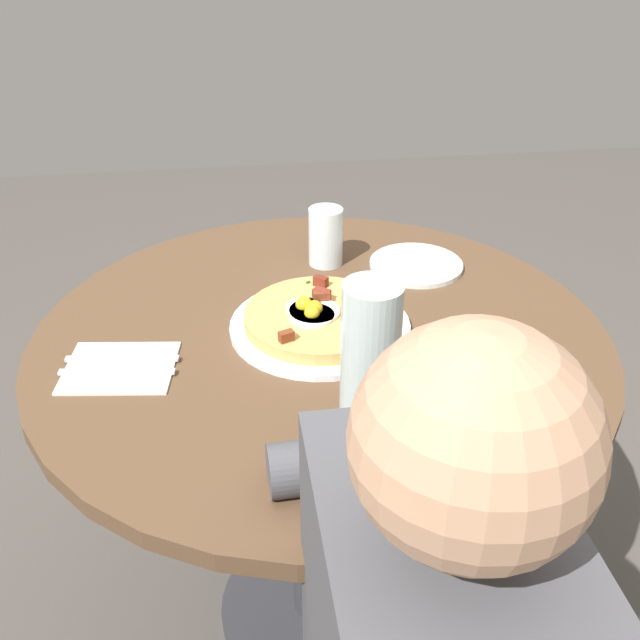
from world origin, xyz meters
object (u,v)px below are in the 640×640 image
(fork, at_px, (122,359))
(water_bottle, at_px, (369,381))
(water_glass, at_px, (326,237))
(bread_plate, at_px, (416,265))
(knife, at_px, (117,372))
(salt_shaker, at_px, (464,337))
(pizza_plate, at_px, (319,326))
(dining_table, at_px, (321,412))
(breakfast_pizza, at_px, (318,316))

(fork, relative_size, water_bottle, 0.67)
(water_glass, bearing_deg, water_bottle, 176.64)
(fork, bearing_deg, bread_plate, -147.50)
(knife, xyz_separation_m, salt_shaker, (-0.01, -0.55, 0.02))
(pizza_plate, distance_m, fork, 0.33)
(bread_plate, distance_m, salt_shaker, 0.30)
(dining_table, height_order, salt_shaker, salt_shaker)
(breakfast_pizza, distance_m, fork, 0.33)
(knife, xyz_separation_m, water_bottle, (-0.25, -0.34, 0.13))
(knife, distance_m, water_bottle, 0.44)
(dining_table, bearing_deg, water_bottle, -177.87)
(water_glass, distance_m, salt_shaker, 0.39)
(water_glass, height_order, water_bottle, water_bottle)
(dining_table, distance_m, bread_plate, 0.36)
(dining_table, relative_size, fork, 5.46)
(water_glass, bearing_deg, fork, 128.80)
(knife, bearing_deg, breakfast_pizza, -157.23)
(breakfast_pizza, distance_m, water_glass, 0.25)
(fork, height_order, water_glass, water_glass)
(dining_table, relative_size, water_glass, 8.45)
(fork, relative_size, salt_shaker, 3.13)
(breakfast_pizza, xyz_separation_m, water_bottle, (-0.34, -0.01, 0.11))
(bread_plate, xyz_separation_m, water_glass, (0.04, 0.18, 0.05))
(knife, bearing_deg, salt_shaker, -173.76)
(breakfast_pizza, height_order, fork, breakfast_pizza)
(breakfast_pizza, bearing_deg, water_bottle, -177.47)
(dining_table, xyz_separation_m, bread_plate, (0.21, -0.22, 0.18))
(breakfast_pizza, relative_size, bread_plate, 1.40)
(salt_shaker, bearing_deg, fork, 85.04)
(pizza_plate, xyz_separation_m, salt_shaker, (-0.10, -0.22, 0.02))
(dining_table, relative_size, salt_shaker, 17.07)
(breakfast_pizza, bearing_deg, bread_plate, -48.07)
(bread_plate, bearing_deg, water_glass, 76.08)
(dining_table, distance_m, water_glass, 0.35)
(bread_plate, xyz_separation_m, salt_shaker, (-0.30, 0.00, 0.02))
(dining_table, distance_m, fork, 0.38)
(knife, relative_size, water_glass, 1.55)
(dining_table, height_order, breakfast_pizza, breakfast_pizza)
(water_glass, bearing_deg, dining_table, 169.59)
(breakfast_pizza, height_order, water_bottle, water_bottle)
(pizza_plate, distance_m, bread_plate, 0.30)
(dining_table, relative_size, breakfast_pizza, 3.79)
(dining_table, distance_m, water_bottle, 0.45)
(dining_table, height_order, pizza_plate, pizza_plate)
(pizza_plate, relative_size, bread_plate, 1.67)
(dining_table, bearing_deg, bread_plate, -46.72)
(pizza_plate, height_order, knife, pizza_plate)
(knife, relative_size, salt_shaker, 3.13)
(knife, bearing_deg, water_bottle, 151.69)
(bread_plate, height_order, water_bottle, water_bottle)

